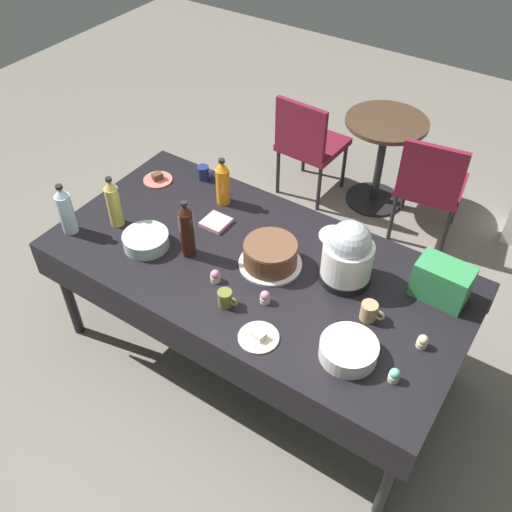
% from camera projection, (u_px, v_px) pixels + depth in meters
% --- Properties ---
extents(ground, '(9.00, 9.00, 0.00)m').
position_uv_depth(ground, '(256.00, 352.00, 3.46)').
color(ground, slate).
extents(potluck_table, '(2.20, 1.10, 0.75)m').
position_uv_depth(potluck_table, '(256.00, 272.00, 2.99)').
color(potluck_table, black).
rests_on(potluck_table, ground).
extents(frosted_layer_cake, '(0.33, 0.33, 0.14)m').
position_uv_depth(frosted_layer_cake, '(270.00, 255.00, 2.89)').
color(frosted_layer_cake, silver).
rests_on(frosted_layer_cake, potluck_table).
extents(slow_cooker, '(0.26, 0.26, 0.35)m').
position_uv_depth(slow_cooker, '(348.00, 254.00, 2.75)').
color(slow_cooker, black).
rests_on(slow_cooker, potluck_table).
extents(glass_salad_bowl, '(0.25, 0.25, 0.08)m').
position_uv_depth(glass_salad_bowl, '(146.00, 240.00, 3.02)').
color(glass_salad_bowl, '#B2C6BC').
rests_on(glass_salad_bowl, potluck_table).
extents(ceramic_snack_bowl, '(0.26, 0.26, 0.08)m').
position_uv_depth(ceramic_snack_bowl, '(349.00, 350.00, 2.48)').
color(ceramic_snack_bowl, silver).
rests_on(ceramic_snack_bowl, potluck_table).
extents(dessert_plate_white, '(0.18, 0.18, 0.04)m').
position_uv_depth(dessert_plate_white, '(335.00, 235.00, 3.09)').
color(dessert_plate_white, white).
rests_on(dessert_plate_white, potluck_table).
extents(dessert_plate_coral, '(0.18, 0.18, 0.05)m').
position_uv_depth(dessert_plate_coral, '(158.00, 179.00, 3.47)').
color(dessert_plate_coral, '#E07266').
rests_on(dessert_plate_coral, potluck_table).
extents(dessert_plate_cream, '(0.19, 0.19, 0.04)m').
position_uv_depth(dessert_plate_cream, '(259.00, 337.00, 2.58)').
color(dessert_plate_cream, beige).
rests_on(dessert_plate_cream, potluck_table).
extents(cupcake_rose, '(0.05, 0.05, 0.07)m').
position_uv_depth(cupcake_rose, '(394.00, 375.00, 2.40)').
color(cupcake_rose, beige).
rests_on(cupcake_rose, potluck_table).
extents(cupcake_mint, '(0.05, 0.05, 0.07)m').
position_uv_depth(cupcake_mint, '(215.00, 276.00, 2.83)').
color(cupcake_mint, beige).
rests_on(cupcake_mint, potluck_table).
extents(cupcake_lemon, '(0.05, 0.05, 0.07)m').
position_uv_depth(cupcake_lemon, '(423.00, 342.00, 2.53)').
color(cupcake_lemon, beige).
rests_on(cupcake_lemon, potluck_table).
extents(cupcake_cocoa, '(0.05, 0.05, 0.07)m').
position_uv_depth(cupcake_cocoa, '(265.00, 297.00, 2.73)').
color(cupcake_cocoa, beige).
rests_on(cupcake_cocoa, potluck_table).
extents(soda_bottle_orange_juice, '(0.08, 0.08, 0.29)m').
position_uv_depth(soda_bottle_orange_juice, '(223.00, 183.00, 3.23)').
color(soda_bottle_orange_juice, orange).
rests_on(soda_bottle_orange_juice, potluck_table).
extents(soda_bottle_water, '(0.08, 0.08, 0.30)m').
position_uv_depth(soda_bottle_water, '(66.00, 210.00, 3.04)').
color(soda_bottle_water, silver).
rests_on(soda_bottle_water, potluck_table).
extents(soda_bottle_ginger_ale, '(0.08, 0.08, 0.31)m').
position_uv_depth(soda_bottle_ginger_ale, '(114.00, 203.00, 3.08)').
color(soda_bottle_ginger_ale, gold).
rests_on(soda_bottle_ginger_ale, potluck_table).
extents(soda_bottle_cola, '(0.08, 0.08, 0.34)m').
position_uv_depth(soda_bottle_cola, '(187.00, 230.00, 2.89)').
color(soda_bottle_cola, '#33190F').
rests_on(soda_bottle_cola, potluck_table).
extents(coffee_mug_tan, '(0.12, 0.08, 0.09)m').
position_uv_depth(coffee_mug_tan, '(369.00, 311.00, 2.64)').
color(coffee_mug_tan, tan).
rests_on(coffee_mug_tan, potluck_table).
extents(coffee_mug_olive, '(0.11, 0.07, 0.08)m').
position_uv_depth(coffee_mug_olive, '(226.00, 298.00, 2.71)').
color(coffee_mug_olive, olive).
rests_on(coffee_mug_olive, potluck_table).
extents(coffee_mug_navy, '(0.11, 0.07, 0.08)m').
position_uv_depth(coffee_mug_navy, '(204.00, 173.00, 3.46)').
color(coffee_mug_navy, navy).
rests_on(coffee_mug_navy, potluck_table).
extents(soda_carton, '(0.27, 0.17, 0.20)m').
position_uv_depth(soda_carton, '(442.00, 282.00, 2.71)').
color(soda_carton, '#338C4C').
rests_on(soda_carton, potluck_table).
extents(paper_napkin_stack, '(0.14, 0.14, 0.02)m').
position_uv_depth(paper_napkin_stack, '(216.00, 222.00, 3.17)').
color(paper_napkin_stack, pink).
rests_on(paper_napkin_stack, potluck_table).
extents(maroon_chair_left, '(0.46, 0.46, 0.85)m').
position_uv_depth(maroon_chair_left, '(308.00, 141.00, 4.29)').
color(maroon_chair_left, maroon).
rests_on(maroon_chair_left, ground).
extents(maroon_chair_right, '(0.50, 0.50, 0.85)m').
position_uv_depth(maroon_chair_right, '(431.00, 183.00, 3.90)').
color(maroon_chair_right, maroon).
rests_on(maroon_chair_right, ground).
extents(round_cafe_table, '(0.60, 0.60, 0.72)m').
position_uv_depth(round_cafe_table, '(383.00, 147.00, 4.22)').
color(round_cafe_table, '#473323').
rests_on(round_cafe_table, ground).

